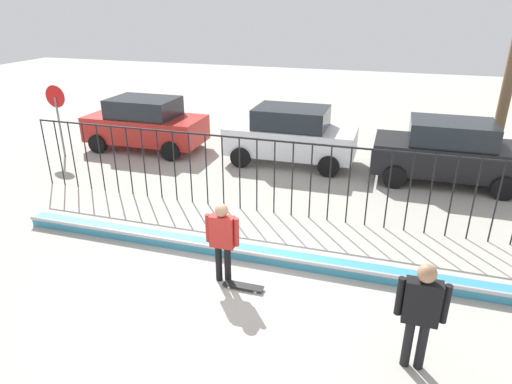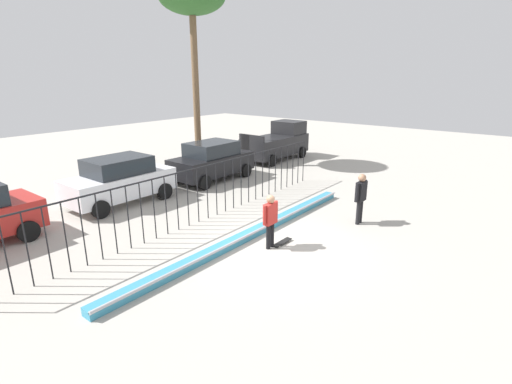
# 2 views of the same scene
# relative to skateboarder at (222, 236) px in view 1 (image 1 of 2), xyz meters

# --- Properties ---
(ground_plane) EXTENTS (60.00, 60.00, 0.00)m
(ground_plane) POSITION_rel_skateboarder_xyz_m (0.15, -0.13, -1.01)
(ground_plane) COLOR #ADA89E
(bowl_coping_ledge) EXTENTS (11.00, 0.40, 0.27)m
(bowl_coping_ledge) POSITION_rel_skateboarder_xyz_m (0.15, 0.96, -0.89)
(bowl_coping_ledge) COLOR teal
(bowl_coping_ledge) RESTS_ON ground
(perimeter_fence) EXTENTS (14.04, 0.04, 1.98)m
(perimeter_fence) POSITION_rel_skateboarder_xyz_m (0.15, 3.27, 0.20)
(perimeter_fence) COLOR black
(perimeter_fence) RESTS_ON ground
(skateboarder) EXTENTS (0.68, 0.25, 1.68)m
(skateboarder) POSITION_rel_skateboarder_xyz_m (0.00, 0.00, 0.00)
(skateboarder) COLOR black
(skateboarder) RESTS_ON ground
(skateboard) EXTENTS (0.80, 0.20, 0.07)m
(skateboard) POSITION_rel_skateboarder_xyz_m (0.46, -0.14, -0.95)
(skateboard) COLOR black
(skateboard) RESTS_ON ground
(camera_operator) EXTENTS (0.73, 0.27, 1.80)m
(camera_operator) POSITION_rel_skateboarder_xyz_m (3.55, -1.27, 0.07)
(camera_operator) COLOR black
(camera_operator) RESTS_ON ground
(parked_car_red) EXTENTS (4.30, 2.12, 1.90)m
(parked_car_red) POSITION_rel_skateboarder_xyz_m (-5.81, 7.18, -0.03)
(parked_car_red) COLOR #B2231E
(parked_car_red) RESTS_ON ground
(parked_car_white) EXTENTS (4.30, 2.12, 1.90)m
(parked_car_white) POSITION_rel_skateboarder_xyz_m (-0.36, 7.29, -0.03)
(parked_car_white) COLOR silver
(parked_car_white) RESTS_ON ground
(parked_car_black) EXTENTS (4.30, 2.12, 1.90)m
(parked_car_black) POSITION_rel_skateboarder_xyz_m (4.56, 6.94, -0.03)
(parked_car_black) COLOR black
(parked_car_black) RESTS_ON ground
(stop_sign) EXTENTS (0.76, 0.07, 2.50)m
(stop_sign) POSITION_rel_skateboarder_xyz_m (-8.22, 5.58, 0.61)
(stop_sign) COLOR slate
(stop_sign) RESTS_ON ground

